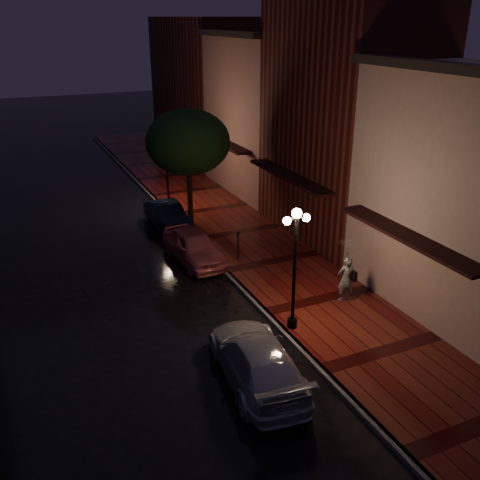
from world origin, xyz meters
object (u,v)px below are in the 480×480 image
navy_car (168,216)px  parking_meter (238,242)px  silver_car (257,360)px  pink_car (194,246)px  woman_with_umbrella (347,261)px  streetlamp_near (295,262)px  street_tree (188,144)px  streetlamp_far (167,163)px

navy_car → parking_meter: (1.60, -5.17, 0.27)m
silver_car → parking_meter: parking_meter is taller
pink_car → woman_with_umbrella: bearing=-61.2°
pink_car → parking_meter: 1.95m
streetlamp_near → silver_car: size_ratio=0.88×
streetlamp_near → navy_car: bearing=94.9°
silver_car → woman_with_umbrella: 5.81m
street_tree → silver_car: 13.64m
navy_car → woman_with_umbrella: (3.66, -10.30, 1.13)m
navy_car → pink_car: bearing=-94.5°
streetlamp_near → silver_car: streetlamp_near is taller
woman_with_umbrella → parking_meter: (-2.06, 5.14, -0.85)m
street_tree → silver_car: (-2.57, -12.92, -3.53)m
street_tree → parking_meter: (0.39, -5.05, -3.32)m
streetlamp_far → street_tree: bearing=-85.1°
pink_car → navy_car: (0.16, 4.37, -0.06)m
pink_car → parking_meter: parking_meter is taller
pink_car → parking_meter: bearing=-28.3°
streetlamp_near → navy_car: size_ratio=1.09×
pink_car → navy_car: size_ratio=1.06×
street_tree → pink_car: bearing=-107.9°
streetlamp_far → pink_car: 7.58m
navy_car → woman_with_umbrella: size_ratio=1.60×
streetlamp_far → woman_with_umbrella: bearing=-78.4°
woman_with_umbrella → pink_car: bearing=-49.2°
pink_car → street_tree: bearing=68.2°
navy_car → woman_with_umbrella: woman_with_umbrella is taller
street_tree → navy_car: bearing=174.6°
pink_car → silver_car: 8.75m
streetlamp_near → street_tree: street_tree is taller
streetlamp_far → parking_meter: bearing=-85.4°
parking_meter → street_tree: bearing=108.0°
street_tree → navy_car: 3.79m
streetlamp_far → woman_with_umbrella: size_ratio=1.75×
streetlamp_far → parking_meter: streetlamp_far is taller
pink_car → parking_meter: size_ratio=3.26×
woman_with_umbrella → parking_meter: bearing=-60.1°
navy_car → streetlamp_near: bearing=-87.5°
streetlamp_near → pink_car: streetlamp_near is taller
street_tree → pink_car: 5.70m
parking_meter → woman_with_umbrella: bearing=-54.6°
streetlamp_near → parking_meter: 6.21m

